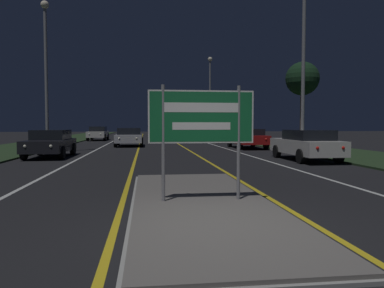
# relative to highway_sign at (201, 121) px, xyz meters

# --- Properties ---
(ground_plane) EXTENTS (160.00, 160.00, 0.00)m
(ground_plane) POSITION_rel_highway_sign_xyz_m (0.00, -1.81, -1.67)
(ground_plane) COLOR black
(median_island) EXTENTS (2.76, 7.83, 0.10)m
(median_island) POSITION_rel_highway_sign_xyz_m (0.00, 0.00, -1.63)
(median_island) COLOR #999993
(median_island) RESTS_ON ground_plane
(verge_left) EXTENTS (5.00, 100.00, 0.08)m
(verge_left) POSITION_rel_highway_sign_xyz_m (-9.50, 18.19, -1.63)
(verge_left) COLOR #23381E
(verge_left) RESTS_ON ground_plane
(verge_right) EXTENTS (5.00, 100.00, 0.08)m
(verge_right) POSITION_rel_highway_sign_xyz_m (9.50, 18.19, -1.63)
(verge_right) COLOR #23381E
(verge_right) RESTS_ON ground_plane
(centre_line_yellow_left) EXTENTS (0.12, 70.00, 0.01)m
(centre_line_yellow_left) POSITION_rel_highway_sign_xyz_m (-1.57, 23.19, -1.66)
(centre_line_yellow_left) COLOR gold
(centre_line_yellow_left) RESTS_ON ground_plane
(centre_line_yellow_right) EXTENTS (0.12, 70.00, 0.01)m
(centre_line_yellow_right) POSITION_rel_highway_sign_xyz_m (1.57, 23.19, -1.66)
(centre_line_yellow_right) COLOR gold
(centre_line_yellow_right) RESTS_ON ground_plane
(lane_line_white_left) EXTENTS (0.12, 70.00, 0.01)m
(lane_line_white_left) POSITION_rel_highway_sign_xyz_m (-4.20, 23.19, -1.66)
(lane_line_white_left) COLOR silver
(lane_line_white_left) RESTS_ON ground_plane
(lane_line_white_right) EXTENTS (0.12, 70.00, 0.01)m
(lane_line_white_right) POSITION_rel_highway_sign_xyz_m (4.20, 23.19, -1.66)
(lane_line_white_right) COLOR silver
(lane_line_white_right) RESTS_ON ground_plane
(edge_line_white_left) EXTENTS (0.10, 70.00, 0.01)m
(edge_line_white_left) POSITION_rel_highway_sign_xyz_m (-7.20, 23.19, -1.66)
(edge_line_white_left) COLOR silver
(edge_line_white_left) RESTS_ON ground_plane
(edge_line_white_right) EXTENTS (0.10, 70.00, 0.01)m
(edge_line_white_right) POSITION_rel_highway_sign_xyz_m (7.20, 23.19, -1.66)
(edge_line_white_right) COLOR silver
(edge_line_white_right) RESTS_ON ground_plane
(highway_sign) EXTENTS (2.09, 0.07, 2.27)m
(highway_sign) POSITION_rel_highway_sign_xyz_m (0.00, 0.00, 0.00)
(highway_sign) COLOR gray
(highway_sign) RESTS_ON median_island
(streetlight_left_near) EXTENTS (0.46, 0.46, 8.49)m
(streetlight_left_near) POSITION_rel_highway_sign_xyz_m (-6.62, 14.74, 3.50)
(streetlight_left_near) COLOR gray
(streetlight_left_near) RESTS_ON ground_plane
(streetlight_right_near) EXTENTS (0.55, 0.55, 9.51)m
(streetlight_right_near) POSITION_rel_highway_sign_xyz_m (6.69, 10.59, 4.57)
(streetlight_right_near) COLOR gray
(streetlight_right_near) RESTS_ON ground_plane
(streetlight_right_far) EXTENTS (0.49, 0.49, 9.14)m
(streetlight_right_far) POSITION_rel_highway_sign_xyz_m (6.11, 34.34, 4.04)
(streetlight_right_far) COLOR gray
(streetlight_right_far) RESTS_ON ground_plane
(car_receding_0) EXTENTS (1.84, 4.63, 1.36)m
(car_receding_0) POSITION_rel_highway_sign_xyz_m (6.01, 8.61, -0.94)
(car_receding_0) COLOR silver
(car_receding_0) RESTS_ON ground_plane
(car_receding_1) EXTENTS (1.93, 4.82, 1.31)m
(car_receding_1) POSITION_rel_highway_sign_xyz_m (5.70, 17.25, -0.95)
(car_receding_1) COLOR maroon
(car_receding_1) RESTS_ON ground_plane
(car_receding_2) EXTENTS (1.92, 4.29, 1.44)m
(car_receding_2) POSITION_rel_highway_sign_xyz_m (5.67, 25.65, -0.91)
(car_receding_2) COLOR black
(car_receding_2) RESTS_ON ground_plane
(car_approaching_0) EXTENTS (1.89, 4.27, 1.34)m
(car_approaching_0) POSITION_rel_highway_sign_xyz_m (-5.73, 11.75, -0.96)
(car_approaching_0) COLOR black
(car_approaching_0) RESTS_ON ground_plane
(car_approaching_1) EXTENTS (2.02, 4.30, 1.35)m
(car_approaching_1) POSITION_rel_highway_sign_xyz_m (-2.30, 20.76, -0.95)
(car_approaching_1) COLOR #B7B7BC
(car_approaching_1) RESTS_ON ground_plane
(car_approaching_2) EXTENTS (1.85, 4.73, 1.40)m
(car_approaching_2) POSITION_rel_highway_sign_xyz_m (-5.89, 31.53, -0.92)
(car_approaching_2) COLOR silver
(car_approaching_2) RESTS_ON ground_plane
(roadside_palm_right) EXTENTS (2.27, 2.27, 5.78)m
(roadside_palm_right) POSITION_rel_highway_sign_xyz_m (9.51, 17.20, 3.00)
(roadside_palm_right) COLOR #4C3823
(roadside_palm_right) RESTS_ON verge_right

